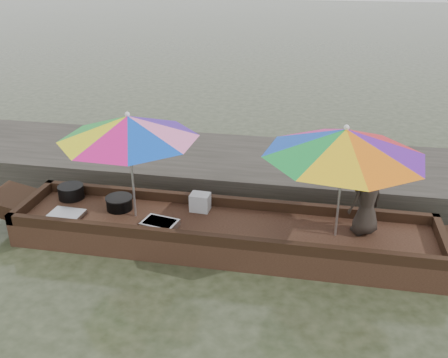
% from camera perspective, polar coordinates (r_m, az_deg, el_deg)
% --- Properties ---
extents(water, '(80.00, 80.00, 0.00)m').
position_cam_1_polar(water, '(7.18, -0.15, -7.61)').
color(water, '#272E1A').
rests_on(water, ground).
extents(dock, '(22.00, 2.20, 0.50)m').
position_cam_1_polar(dock, '(8.99, 2.55, 1.12)').
color(dock, '#2D2B26').
rests_on(dock, ground).
extents(boat_hull, '(5.92, 1.20, 0.35)m').
position_cam_1_polar(boat_hull, '(7.09, -0.15, -6.41)').
color(boat_hull, black).
rests_on(boat_hull, water).
extents(cooking_pot, '(0.39, 0.39, 0.21)m').
position_cam_1_polar(cooking_pot, '(8.03, -17.08, -1.41)').
color(cooking_pot, black).
rests_on(cooking_pot, boat_hull).
extents(tray_crayfish, '(0.53, 0.41, 0.09)m').
position_cam_1_polar(tray_crayfish, '(6.96, -7.35, -5.15)').
color(tray_crayfish, silver).
rests_on(tray_crayfish, boat_hull).
extents(tray_scallop, '(0.49, 0.35, 0.06)m').
position_cam_1_polar(tray_scallop, '(7.53, -17.55, -3.88)').
color(tray_scallop, silver).
rests_on(tray_scallop, boat_hull).
extents(charcoal_grill, '(0.38, 0.38, 0.18)m').
position_cam_1_polar(charcoal_grill, '(7.52, -11.87, -2.76)').
color(charcoal_grill, black).
rests_on(charcoal_grill, boat_hull).
extents(supply_bag, '(0.29, 0.23, 0.26)m').
position_cam_1_polar(supply_bag, '(7.31, -2.74, -2.65)').
color(supply_bag, silver).
rests_on(supply_bag, boat_hull).
extents(vendor, '(0.58, 0.54, 0.99)m').
position_cam_1_polar(vendor, '(6.84, 16.01, -2.27)').
color(vendor, black).
rests_on(vendor, boat_hull).
extents(umbrella_bow, '(2.44, 2.44, 1.55)m').
position_cam_1_polar(umbrella_bow, '(6.99, -10.52, 1.43)').
color(umbrella_bow, '#4014A5').
rests_on(umbrella_bow, boat_hull).
extents(umbrella_stern, '(2.50, 2.50, 1.55)m').
position_cam_1_polar(umbrella_stern, '(6.55, 13.19, -0.43)').
color(umbrella_stern, red).
rests_on(umbrella_stern, boat_hull).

